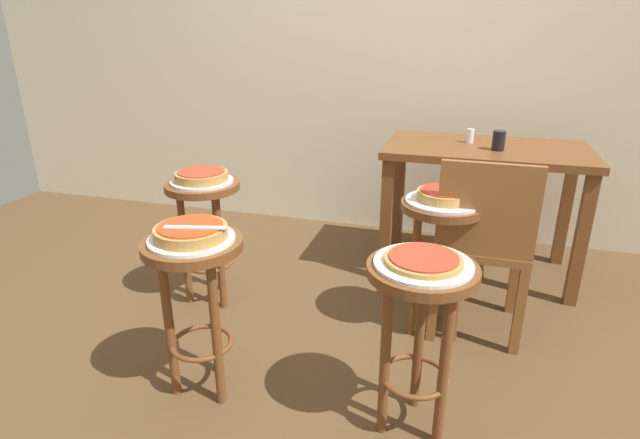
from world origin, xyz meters
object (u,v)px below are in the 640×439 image
Objects in this scene: serving_plate_leftside at (202,181)px; condiment_shaker at (470,136)px; stool_leftside at (205,215)px; dining_table at (484,169)px; stool_foreground at (196,283)px; pizza_middle at (424,259)px; cup_near_edge at (499,141)px; stool_middle at (419,312)px; pizza_foreground at (191,232)px; wooden_chair at (482,241)px; pizza_leftside at (202,176)px; serving_plate_rear at (443,201)px; pizza_rear at (444,195)px; serving_plate_middle at (423,264)px; stool_rear at (440,239)px; pizza_server_knife at (195,227)px; serving_plate_foreground at (192,239)px.

serving_plate_leftside is 1.47m from condiment_shaker.
stool_leftside is 1.52m from dining_table.
stool_leftside is (-0.31, 0.65, 0.00)m from stool_foreground.
serving_plate_leftside is at bearing 151.02° from pizza_middle.
stool_middle is at bearing -101.25° from cup_near_edge.
wooden_chair reaches higher than pizza_foreground.
stool_foreground is at bearing -64.53° from pizza_leftside.
pizza_foreground is 1.07m from serving_plate_rear.
pizza_foreground is 1.13× the size of pizza_rear.
dining_table is at bearing 75.82° from pizza_rear.
pizza_foreground is 0.80× the size of serving_plate_rear.
serving_plate_middle is (0.81, 0.03, -0.03)m from pizza_foreground.
dining_table is at bearing 53.63° from pizza_foreground.
wooden_chair is (0.18, 0.04, -0.00)m from stool_rear.
cup_near_edge reaches higher than stool_middle.
dining_table reaches higher than pizza_server_knife.
serving_plate_middle is at bearing -92.10° from pizza_rear.
pizza_server_knife reaches higher than stool_middle.
condiment_shaker is at bearing 57.43° from serving_plate_foreground.
serving_plate_leftside is 1.14m from pizza_rear.
stool_rear is 0.21m from pizza_rear.
dining_table is at bearing 81.49° from stool_middle.
condiment_shaker reaches higher than stool_middle.
stool_rear is 1.97× the size of serving_plate_rear.
pizza_server_knife reaches higher than serving_plate_rear.
cup_near_edge is at bearing 50.66° from serving_plate_foreground.
serving_plate_leftside is 2.98× the size of cup_near_edge.
pizza_leftside is at bearing -90.00° from serving_plate_leftside.
pizza_server_knife reaches higher than pizza_rear.
stool_rear is 0.18m from serving_plate_rear.
stool_rear is 6.33× the size of cup_near_edge.
pizza_rear is 0.78m from condiment_shaker.
serving_plate_foreground is 0.03m from pizza_foreground.
serving_plate_leftside is 1.34m from wooden_chair.
pizza_leftside is (0.00, -0.00, 0.03)m from serving_plate_leftside.
pizza_leftside is at bearing 115.47° from pizza_foreground.
pizza_server_knife is at bearing -128.11° from cup_near_edge.
serving_plate_foreground is 1.71m from condiment_shaker.
pizza_leftside is at bearing 151.02° from stool_middle.
serving_plate_leftside is at bearing 151.02° from serving_plate_middle.
pizza_leftside is 1.51m from dining_table.
condiment_shaker is at bearing 83.66° from stool_rear.
stool_foreground is at bearing -178.19° from serving_plate_middle.
stool_middle and stool_rear have the same top height.
stool_middle and stool_leftside have the same top height.
pizza_foreground is at bearing -141.25° from pizza_rear.
pizza_server_knife reaches higher than pizza_middle.
pizza_middle is at bearing -101.25° from cup_near_edge.
cup_near_edge is at bearing 25.47° from serving_plate_leftside.
stool_leftside is at bearing -151.04° from dining_table.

